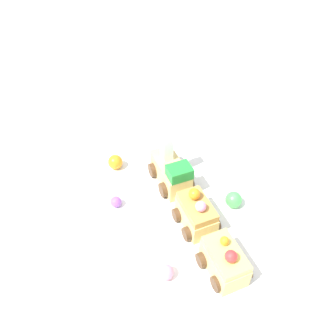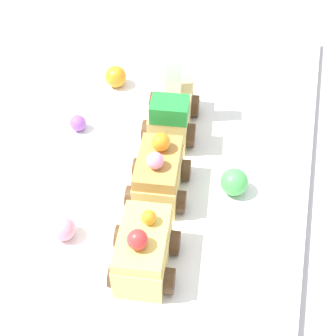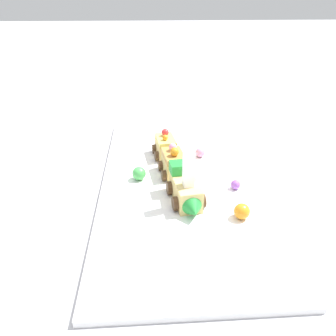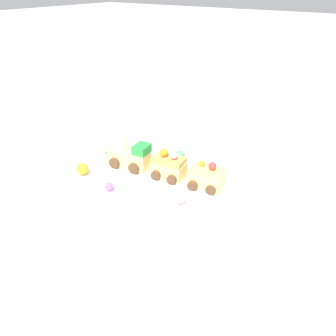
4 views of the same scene
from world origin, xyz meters
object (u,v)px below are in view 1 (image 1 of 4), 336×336
cake_car_lemon (224,261)px  gumball_pink (166,272)px  cake_car_caramel (196,214)px  gumball_green (234,200)px  gumball_orange (115,162)px  cake_train_locomotive (169,168)px  gumball_purple (116,202)px

cake_car_lemon → gumball_pink: (0.01, 0.09, -0.01)m
cake_car_caramel → gumball_green: size_ratio=2.70×
gumball_pink → cake_car_caramel: bearing=-41.9°
cake_car_caramel → gumball_orange: 0.22m
cake_train_locomotive → cake_car_caramel: cake_train_locomotive is taller
gumball_pink → cake_car_lemon: bearing=-97.8°
gumball_orange → cake_car_lemon: bearing=-155.3°
gumball_green → gumball_orange: size_ratio=1.02×
cake_car_lemon → gumball_orange: bearing=17.1°
gumball_green → gumball_orange: same height
cake_train_locomotive → gumball_pink: bearing=156.1°
cake_car_lemon → cake_car_caramel: bearing=-0.0°
cake_car_lemon → gumball_purple: 0.23m
cake_car_lemon → gumball_green: 0.14m
gumball_pink → gumball_orange: size_ratio=0.82×
gumball_purple → gumball_green: (-0.06, -0.21, 0.01)m
cake_train_locomotive → cake_car_caramel: size_ratio=1.66×
gumball_purple → gumball_orange: gumball_orange is taller
cake_car_caramel → cake_train_locomotive: bearing=0.0°
cake_car_lemon → gumball_purple: size_ratio=3.97×
cake_train_locomotive → gumball_green: size_ratio=4.48×
cake_car_lemon → gumball_green: (0.12, -0.07, -0.01)m
cake_train_locomotive → gumball_orange: size_ratio=4.56×
cake_car_caramel → gumball_green: bearing=-82.1°
cake_train_locomotive → gumball_purple: size_ratio=6.58×
cake_car_caramel → gumball_purple: 0.15m
gumball_pink → gumball_purple: 0.17m
cake_car_caramel → gumball_pink: bearing=130.5°
cake_train_locomotive → gumball_pink: cake_train_locomotive is taller
gumball_green → gumball_orange: (0.16, 0.20, -0.00)m
cake_car_caramel → cake_car_lemon: size_ratio=1.00×
gumball_pink → gumball_purple: gumball_pink is taller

